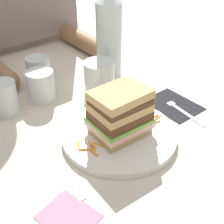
{
  "coord_description": "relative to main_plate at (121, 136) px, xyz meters",
  "views": [
    {
      "loc": [
        -0.33,
        -0.41,
        0.44
      ],
      "look_at": [
        0.01,
        0.03,
        0.06
      ],
      "focal_mm": 49.68,
      "sensor_mm": 36.0,
      "label": 1
    }
  ],
  "objects": [
    {
      "name": "carrot_shred_10",
      "position": [
        0.09,
        -0.0,
        0.01
      ],
      "size": [
        0.02,
        0.01,
        0.0
      ],
      "primitive_type": "cylinder",
      "rotation": [
        0.0,
        1.57,
        2.51
      ],
      "color": "orange",
      "rests_on": "main_plate"
    },
    {
      "name": "carrot_shred_12",
      "position": [
        0.11,
        -0.01,
        0.01
      ],
      "size": [
        0.02,
        0.01,
        0.0
      ],
      "primitive_type": "cylinder",
      "rotation": [
        0.0,
        1.57,
        0.17
      ],
      "color": "orange",
      "rests_on": "main_plate"
    },
    {
      "name": "empty_tumbler_3",
      "position": [
        -0.15,
        0.26,
        0.03
      ],
      "size": [
        0.07,
        0.07,
        0.08
      ],
      "primitive_type": "cylinder",
      "color": "silver",
      "rests_on": "ground_plane"
    },
    {
      "name": "carrot_shred_0",
      "position": [
        -0.08,
        -0.01,
        0.01
      ],
      "size": [
        0.02,
        0.02,
        0.0
      ],
      "primitive_type": "cylinder",
      "rotation": [
        0.0,
        1.57,
        4.11
      ],
      "color": "orange",
      "rests_on": "main_plate"
    },
    {
      "name": "carrot_shred_6",
      "position": [
        -0.07,
        0.0,
        0.01
      ],
      "size": [
        0.01,
        0.03,
        0.0
      ],
      "primitive_type": "cylinder",
      "rotation": [
        0.0,
        1.57,
        1.42
      ],
      "color": "orange",
      "rests_on": "main_plate"
    },
    {
      "name": "carrot_shred_13",
      "position": [
        0.07,
        0.01,
        0.01
      ],
      "size": [
        0.02,
        0.01,
        0.0
      ],
      "primitive_type": "cylinder",
      "rotation": [
        0.0,
        1.57,
        3.72
      ],
      "color": "orange",
      "rests_on": "main_plate"
    },
    {
      "name": "water_bottle",
      "position": [
        0.17,
        0.25,
        0.12
      ],
      "size": [
        0.07,
        0.07,
        0.28
      ],
      "color": "silver",
      "rests_on": "ground_plane"
    },
    {
      "name": "carrot_shred_7",
      "position": [
        -0.08,
        -0.0,
        0.01
      ],
      "size": [
        0.02,
        0.03,
        0.0
      ],
      "primitive_type": "cylinder",
      "rotation": [
        0.0,
        1.57,
        4.33
      ],
      "color": "orange",
      "rests_on": "main_plate"
    },
    {
      "name": "empty_tumbler_0",
      "position": [
        -0.05,
        0.26,
        0.03
      ],
      "size": [
        0.07,
        0.07,
        0.08
      ],
      "primitive_type": "cylinder",
      "color": "silver",
      "rests_on": "ground_plane"
    },
    {
      "name": "carrot_shred_14",
      "position": [
        0.09,
        -0.0,
        0.01
      ],
      "size": [
        0.03,
        0.01,
        0.0
      ],
      "primitive_type": "cylinder",
      "rotation": [
        0.0,
        1.57,
        0.17
      ],
      "color": "orange",
      "rests_on": "main_plate"
    },
    {
      "name": "carrot_shred_4",
      "position": [
        -0.09,
        0.02,
        0.01
      ],
      "size": [
        0.02,
        0.02,
        0.0
      ],
      "primitive_type": "cylinder",
      "rotation": [
        0.0,
        1.57,
        1.02
      ],
      "color": "orange",
      "rests_on": "main_plate"
    },
    {
      "name": "carrot_shred_9",
      "position": [
        0.1,
        -0.01,
        0.01
      ],
      "size": [
        0.02,
        0.01,
        0.0
      ],
      "primitive_type": "cylinder",
      "rotation": [
        0.0,
        1.57,
        3.25
      ],
      "color": "orange",
      "rests_on": "main_plate"
    },
    {
      "name": "empty_tumbler_1",
      "position": [
        -0.02,
        0.34,
        0.03
      ],
      "size": [
        0.07,
        0.07,
        0.08
      ],
      "primitive_type": "cylinder",
      "color": "silver",
      "rests_on": "ground_plane"
    },
    {
      "name": "carrot_shred_1",
      "position": [
        -0.06,
        -0.0,
        0.01
      ],
      "size": [
        0.01,
        0.03,
        0.0
      ],
      "primitive_type": "cylinder",
      "rotation": [
        0.0,
        1.57,
        1.99
      ],
      "color": "orange",
      "rests_on": "main_plate"
    },
    {
      "name": "carrot_shred_8",
      "position": [
        0.08,
        -0.02,
        0.01
      ],
      "size": [
        0.03,
        0.01,
        0.0
      ],
      "primitive_type": "cylinder",
      "rotation": [
        0.0,
        1.57,
        2.88
      ],
      "color": "orange",
      "rests_on": "main_plate"
    },
    {
      "name": "knife",
      "position": [
        -0.15,
        0.0,
        -0.01
      ],
      "size": [
        0.04,
        0.2,
        0.0
      ],
      "color": "silver",
      "rests_on": "ground_plane"
    },
    {
      "name": "fork",
      "position": [
        0.19,
        -0.0,
        -0.0
      ],
      "size": [
        0.03,
        0.17,
        0.0
      ],
      "color": "silver",
      "rests_on": "napkin_dark"
    },
    {
      "name": "carrot_shred_2",
      "position": [
        -0.09,
        -0.0,
        0.01
      ],
      "size": [
        0.02,
        0.02,
        0.0
      ],
      "primitive_type": "cylinder",
      "rotation": [
        0.0,
        1.57,
        5.66
      ],
      "color": "orange",
      "rests_on": "main_plate"
    },
    {
      "name": "main_plate",
      "position": [
        0.0,
        0.0,
        0.0
      ],
      "size": [
        0.25,
        0.25,
        0.02
      ],
      "primitive_type": "cylinder",
      "color": "white",
      "rests_on": "ground_plane"
    },
    {
      "name": "ground_plane",
      "position": [
        -0.01,
        0.0,
        -0.01
      ],
      "size": [
        3.0,
        3.0,
        0.0
      ],
      "primitive_type": "plane",
      "color": "beige"
    },
    {
      "name": "carrot_shred_3",
      "position": [
        -0.08,
        -0.02,
        0.01
      ],
      "size": [
        0.01,
        0.03,
        0.0
      ],
      "primitive_type": "cylinder",
      "rotation": [
        0.0,
        1.57,
        1.62
      ],
      "color": "orange",
      "rests_on": "main_plate"
    },
    {
      "name": "carrot_shred_5",
      "position": [
        -0.09,
        0.02,
        0.01
      ],
      "size": [
        0.01,
        0.02,
        0.0
      ],
      "primitive_type": "cylinder",
      "rotation": [
        0.0,
        1.57,
        1.08
      ],
      "color": "orange",
      "rests_on": "main_plate"
    },
    {
      "name": "napkin_dark",
      "position": [
        0.19,
        0.02,
        -0.01
      ],
      "size": [
        0.1,
        0.13,
        0.0
      ],
      "primitive_type": "cube",
      "rotation": [
        0.0,
        0.0,
        0.0
      ],
      "color": "black",
      "rests_on": "ground_plane"
    },
    {
      "name": "juice_glass",
      "position": [
        0.09,
        0.19,
        0.03
      ],
      "size": [
        0.08,
        0.08,
        0.09
      ],
      "color": "white",
      "rests_on": "ground_plane"
    },
    {
      "name": "carrot_shred_11",
      "position": [
        0.08,
        -0.02,
        0.01
      ],
      "size": [
        0.03,
        0.01,
        0.0
      ],
      "primitive_type": "cylinder",
      "rotation": [
        0.0,
        1.57,
        6.14
      ],
      "color": "orange",
      "rests_on": "main_plate"
    },
    {
      "name": "napkin_pink",
      "position": [
        -0.2,
        -0.1,
        -0.01
      ],
      "size": [
        0.09,
        0.11,
        0.0
      ],
      "primitive_type": "cube",
      "rotation": [
        0.0,
        0.0,
        0.23
      ],
      "color": "pink",
      "rests_on": "ground_plane"
    },
    {
      "name": "sandwich",
      "position": [
        -0.0,
        0.0,
        0.06
      ],
      "size": [
        0.12,
        0.1,
        0.11
      ],
      "color": "tan",
      "rests_on": "main_plate"
    }
  ]
}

